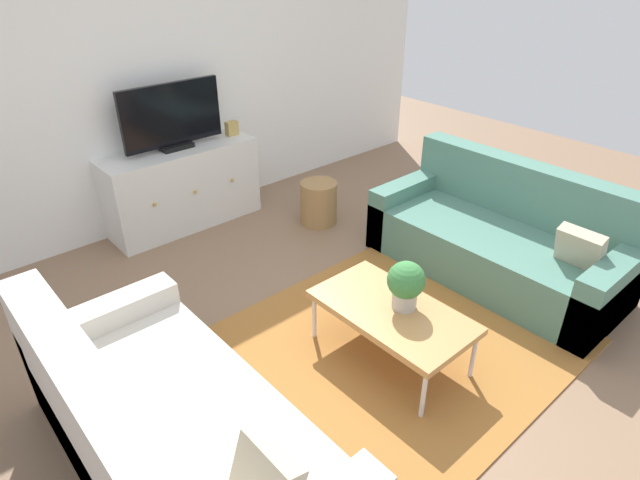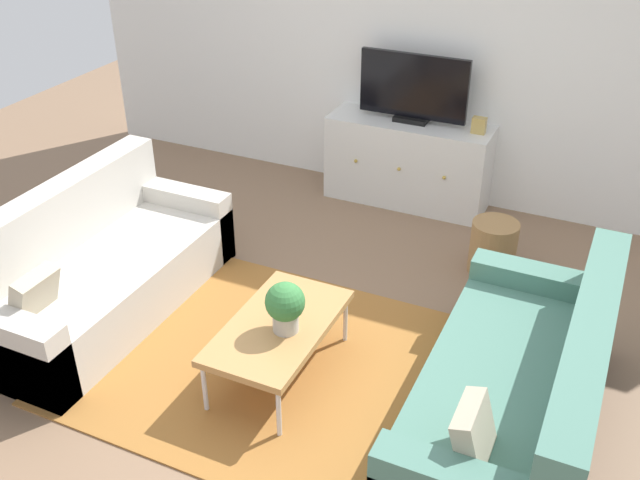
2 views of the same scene
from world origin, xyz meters
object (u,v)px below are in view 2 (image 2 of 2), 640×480
object	(u,v)px
wicker_basket	(493,247)
couch_right_side	(525,397)
tv_console	(408,163)
flat_screen_tv	(413,89)
couch_left_side	(93,272)
potted_plant	(285,305)
coffee_table	(278,328)
mantel_clock	(479,125)

from	to	relation	value
wicker_basket	couch_right_side	bearing A→B (deg)	-71.36
tv_console	flat_screen_tv	bearing A→B (deg)	90.00
couch_left_side	flat_screen_tv	distance (m)	2.88
potted_plant	coffee_table	bearing A→B (deg)	153.65
coffee_table	potted_plant	distance (m)	0.22
couch_left_side	tv_console	distance (m)	2.76
couch_left_side	wicker_basket	size ratio (longest dim) A/B	4.78
couch_left_side	wicker_basket	world-z (taller)	couch_left_side
coffee_table	couch_left_side	bearing A→B (deg)	175.97
potted_plant	flat_screen_tv	distance (m)	2.58
couch_right_side	flat_screen_tv	size ratio (longest dim) A/B	2.12
couch_right_side	flat_screen_tv	world-z (taller)	flat_screen_tv
coffee_table	wicker_basket	xyz separation A→B (m)	(0.88, 1.68, -0.15)
couch_left_side	couch_right_side	distance (m)	2.88
potted_plant	mantel_clock	distance (m)	2.56
potted_plant	mantel_clock	size ratio (longest dim) A/B	2.39
couch_right_side	coffee_table	world-z (taller)	couch_right_side
potted_plant	tv_console	bearing A→B (deg)	92.79
couch_right_side	coffee_table	distance (m)	1.42
tv_console	mantel_clock	xyz separation A→B (m)	(0.57, 0.00, 0.43)
couch_right_side	mantel_clock	bearing A→B (deg)	110.87
tv_console	wicker_basket	bearing A→B (deg)	-40.31
couch_right_side	potted_plant	xyz separation A→B (m)	(-1.35, -0.14, 0.28)
couch_left_side	potted_plant	bearing A→B (deg)	-5.08
flat_screen_tv	wicker_basket	xyz separation A→B (m)	(0.94, -0.82, -0.81)
wicker_basket	couch_left_side	bearing A→B (deg)	-146.17
wicker_basket	tv_console	bearing A→B (deg)	139.69
couch_right_side	mantel_clock	distance (m)	2.59
couch_left_side	coffee_table	bearing A→B (deg)	-4.03
coffee_table	potted_plant	bearing A→B (deg)	-26.35
coffee_table	couch_right_side	bearing A→B (deg)	4.18
couch_left_side	mantel_clock	distance (m)	3.14
coffee_table	flat_screen_tv	distance (m)	2.59
coffee_table	flat_screen_tv	size ratio (longest dim) A/B	1.09
couch_left_side	couch_right_side	world-z (taller)	same
coffee_table	mantel_clock	xyz separation A→B (m)	(0.51, 2.48, 0.45)
potted_plant	wicker_basket	world-z (taller)	potted_plant
potted_plant	mantel_clock	world-z (taller)	mantel_clock
couch_right_side	couch_left_side	bearing A→B (deg)	180.00
couch_right_side	tv_console	size ratio (longest dim) A/B	1.40
couch_right_side	potted_plant	distance (m)	1.38
tv_console	coffee_table	bearing A→B (deg)	-88.70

